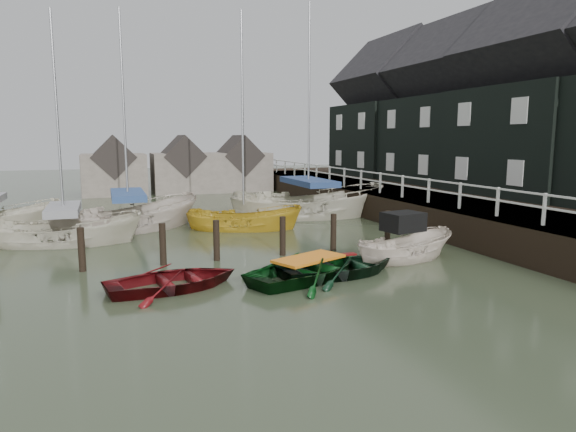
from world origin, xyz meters
name	(u,v)px	position (x,y,z in m)	size (l,w,h in m)	color
ground	(278,280)	(0.00, 0.00, 0.00)	(120.00, 120.00, 0.00)	#303C26
pier	(385,203)	(9.48, 10.00, 0.71)	(3.04, 32.00, 2.70)	black
land_strip	(468,211)	(15.00, 10.00, 0.00)	(14.00, 38.00, 1.50)	black
quay_houses	(491,109)	(14.99, 8.66, 5.68)	(6.52, 28.14, 10.01)	black
mooring_pilings	(219,246)	(-1.11, 3.00, 0.50)	(13.72, 0.22, 1.80)	black
far_sheds	(180,168)	(0.83, 26.00, 1.86)	(14.00, 4.08, 4.39)	#665B51
rowboat_red	(174,289)	(-3.02, 0.11, 0.00)	(2.67, 3.73, 0.77)	#530B0E
rowboat_green	(309,279)	(0.91, -0.21, 0.00)	(2.99, 4.18, 0.87)	black
rowboat_dkgreen	(340,275)	(2.00, -0.12, 0.00)	(2.83, 3.96, 0.82)	black
motorboat	(405,257)	(4.94, 0.88, 0.11)	(4.24, 2.21, 2.41)	beige
sailboat_a	(66,242)	(-6.29, 7.79, 0.06)	(6.24, 3.14, 10.11)	beige
sailboat_b	(129,229)	(-3.75, 10.10, 0.06)	(7.56, 5.18, 11.09)	beige
sailboat_c	(244,229)	(1.26, 8.63, 0.02)	(5.71, 3.80, 10.73)	gold
sailboat_d	(308,216)	(5.45, 11.04, 0.06)	(8.69, 4.45, 12.54)	beige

